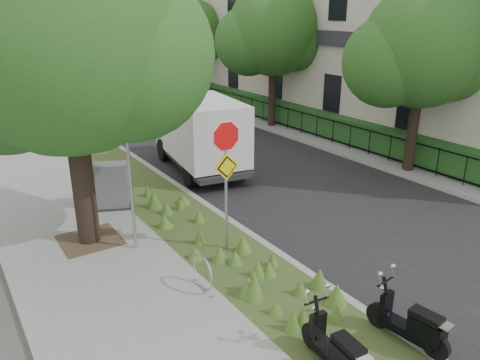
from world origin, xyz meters
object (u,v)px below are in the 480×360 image
object	(u,v)px
box_truck	(200,131)
utility_cabinet	(112,186)
sign_assembly	(226,160)
scooter_near	(341,357)
scooter_far	(416,329)

from	to	relation	value
box_truck	utility_cabinet	xyz separation A→B (m)	(-3.78, -1.71, -0.71)
box_truck	utility_cabinet	distance (m)	4.21
sign_assembly	utility_cabinet	distance (m)	4.43
box_truck	utility_cabinet	bearing A→B (deg)	-155.60
scooter_near	utility_cabinet	distance (m)	8.36
scooter_near	utility_cabinet	world-z (taller)	utility_cabinet
utility_cabinet	scooter_far	bearing A→B (deg)	-75.41
sign_assembly	scooter_near	world-z (taller)	sign_assembly
scooter_far	utility_cabinet	bearing A→B (deg)	104.59
scooter_near	sign_assembly	bearing A→B (deg)	80.91
scooter_far	sign_assembly	bearing A→B (deg)	100.03
sign_assembly	box_truck	world-z (taller)	sign_assembly
sign_assembly	scooter_far	world-z (taller)	sign_assembly
scooter_far	utility_cabinet	world-z (taller)	utility_cabinet
utility_cabinet	box_truck	bearing A→B (deg)	24.40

